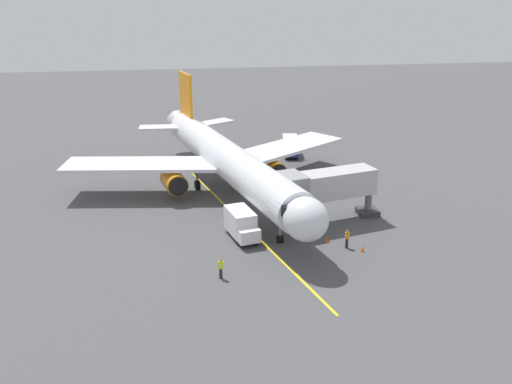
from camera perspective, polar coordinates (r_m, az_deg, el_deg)
ground_plane at (r=61.77m, az=-3.50°, el=0.05°), size 220.00×220.00×0.00m
apron_lead_in_line at (r=55.17m, az=-2.22°, el=-2.41°), size 9.59×38.95×0.01m
airplane at (r=59.72m, az=-3.12°, el=3.40°), size 33.84×39.91×11.50m
jet_bridge at (r=52.18m, az=6.73°, el=0.54°), size 11.49×5.25×5.40m
ground_crew_marshaller at (r=43.00m, az=-3.72°, el=-7.96°), size 0.47×0.44×1.71m
ground_crew_wing_walker at (r=51.85m, az=-0.62°, el=-2.85°), size 0.43×0.30×1.71m
ground_crew_loader at (r=48.47m, az=9.51°, el=-4.83°), size 0.47×0.38×1.71m
box_truck_near_nose at (r=49.46m, az=-1.50°, el=-3.40°), size 2.87×4.91×2.62m
box_truck_portside at (r=75.33m, az=3.62°, el=4.83°), size 2.63×4.84×2.62m
safety_cone_nose_left at (r=49.66m, az=7.33°, el=-4.87°), size 0.32×0.32×0.55m
safety_cone_nose_right at (r=48.29m, az=11.09°, el=-5.84°), size 0.32×0.32×0.55m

